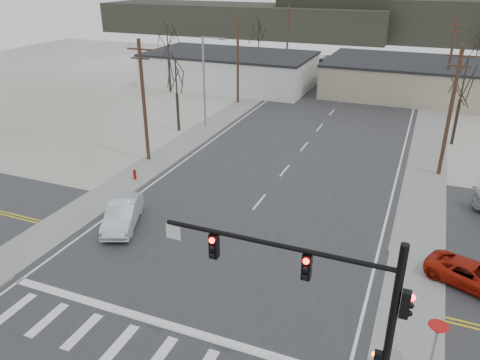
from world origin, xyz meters
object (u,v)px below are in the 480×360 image
object	(u,v)px
traffic_signal_mast	(336,296)
car_far_a	(402,88)
sedan_crossing	(123,214)
car_far_b	(320,63)
car_parked_red	(471,275)
fire_hydrant	(135,174)

from	to	relation	value
traffic_signal_mast	car_far_a	distance (m)	50.92
sedan_crossing	car_far_b	distance (m)	56.39
car_far_a	car_parked_red	distance (m)	41.82
car_far_b	sedan_crossing	bearing A→B (deg)	-109.92
traffic_signal_mast	sedan_crossing	world-z (taller)	traffic_signal_mast
traffic_signal_mast	car_far_b	xyz separation A→B (m)	(-15.38, 64.29, -3.98)
sedan_crossing	car_far_b	bearing A→B (deg)	68.37
traffic_signal_mast	fire_hydrant	xyz separation A→B (m)	(-18.09, 14.20, -4.22)
car_far_b	car_far_a	bearing A→B (deg)	-64.72
traffic_signal_mast	car_far_b	bearing A→B (deg)	103.45
sedan_crossing	car_far_a	bearing A→B (deg)	50.47
traffic_signal_mast	car_far_b	distance (m)	66.22
sedan_crossing	car_far_b	world-z (taller)	sedan_crossing
traffic_signal_mast	car_far_a	size ratio (longest dim) A/B	1.98
sedan_crossing	car_far_b	xyz separation A→B (m)	(-0.63, 56.38, -0.16)
car_parked_red	car_far_a	bearing A→B (deg)	31.24
traffic_signal_mast	sedan_crossing	size ratio (longest dim) A/B	1.82
car_far_a	traffic_signal_mast	bearing A→B (deg)	106.15
traffic_signal_mast	car_parked_red	distance (m)	11.58
traffic_signal_mast	fire_hydrant	distance (m)	23.39
fire_hydrant	car_far_b	xyz separation A→B (m)	(2.72, 50.08, 0.24)
fire_hydrant	car_far_a	xyz separation A→B (m)	(16.66, 36.54, 0.25)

